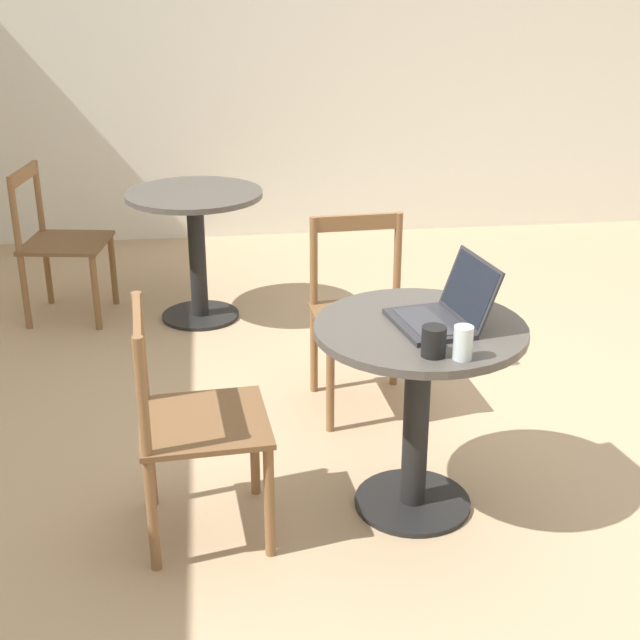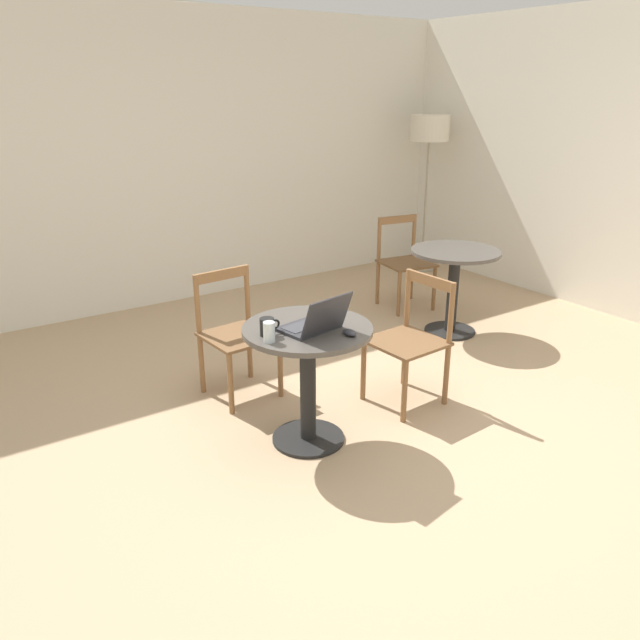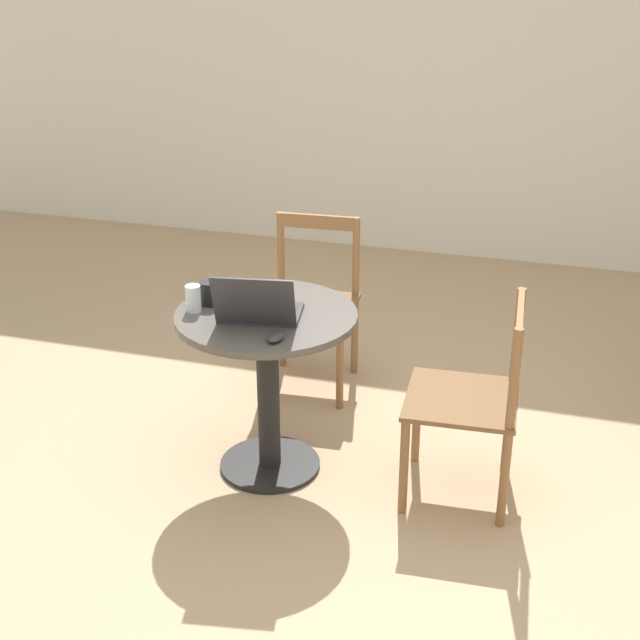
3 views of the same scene
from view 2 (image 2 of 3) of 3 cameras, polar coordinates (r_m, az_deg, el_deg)
ground_plane at (r=3.84m, az=5.48°, el=-10.97°), size 16.00×16.00×0.00m
wall_back at (r=6.14m, az=-14.16°, el=13.89°), size 9.40×0.06×2.70m
cafe_table_near at (r=3.59m, az=-1.13°, el=-3.58°), size 0.74×0.74×0.73m
cafe_table_mid at (r=5.37m, az=12.17°, el=4.24°), size 0.74×0.74×0.73m
chair_near_back at (r=4.25m, az=-7.71°, el=-1.27°), size 0.47×0.47×0.85m
chair_near_right at (r=4.15m, az=8.31°, el=-1.85°), size 0.46×0.46×0.85m
chair_mid_back at (r=6.00m, az=7.70°, el=5.26°), size 0.50×0.50×0.85m
floor_lamp at (r=7.15m, az=9.98°, el=16.37°), size 0.42×0.42×1.72m
laptop at (r=3.44m, az=-0.52°, el=-0.28°), size 0.37×0.35×0.23m
mouse at (r=3.39m, az=2.72°, el=-1.15°), size 0.06×0.10×0.03m
mug at (r=3.39m, az=-4.82°, el=-0.61°), size 0.12×0.08×0.10m
drinking_glass at (r=3.30m, az=-4.67°, el=-1.10°), size 0.06×0.06×0.11m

